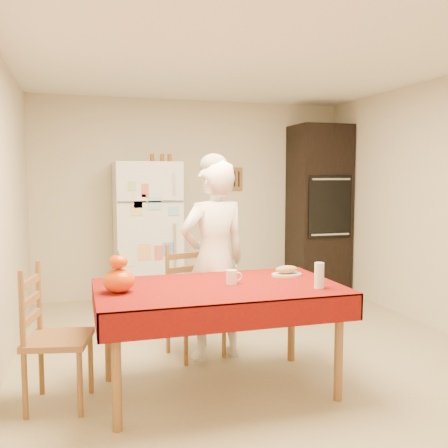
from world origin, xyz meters
name	(u,v)px	position (x,y,z in m)	size (l,w,h in m)	color
floor	(251,350)	(0.00, 0.00, 0.00)	(4.50, 4.50, 0.00)	tan
room_shell	(251,166)	(0.00, 0.00, 1.62)	(4.02, 4.52, 2.51)	beige
refrigerator	(147,234)	(-0.65, 1.88, 0.85)	(0.75, 0.74, 1.70)	white
oven_cabinet	(319,209)	(1.63, 1.93, 1.10)	(0.70, 0.62, 2.20)	black
dining_table	(218,295)	(-0.50, -0.72, 0.69)	(1.70, 1.00, 0.76)	brown
chair_far	(192,296)	(-0.51, 0.07, 0.51)	(0.51, 0.50, 0.95)	brown
chair_left	(48,331)	(-1.64, -0.64, 0.51)	(0.48, 0.49, 0.95)	brown
seated_woman	(214,261)	(-0.36, -0.09, 0.83)	(0.60, 0.40, 1.66)	white
coffee_mug	(232,277)	(-0.40, -0.70, 0.81)	(0.08, 0.08, 0.10)	white
pumpkin_lower	(119,281)	(-1.19, -0.74, 0.84)	(0.21, 0.21, 0.16)	#D14204
pumpkin_upper	(118,262)	(-1.19, -0.74, 0.97)	(0.12, 0.12, 0.09)	#E84C05
wine_glass	(319,275)	(0.14, -1.00, 0.85)	(0.07, 0.07, 0.18)	white
bread_plate	(287,275)	(0.10, -0.54, 0.77)	(0.24, 0.24, 0.02)	silver
bread_loaf	(287,270)	(0.10, -0.54, 0.81)	(0.18, 0.10, 0.06)	#B07E56
spice_jar_left	(152,158)	(-0.57, 1.93, 1.75)	(0.05, 0.05, 0.10)	brown
spice_jar_mid	(162,158)	(-0.45, 1.93, 1.75)	(0.05, 0.05, 0.10)	#8D5719
spice_jar_right	(170,158)	(-0.36, 1.93, 1.75)	(0.05, 0.05, 0.10)	#91551A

